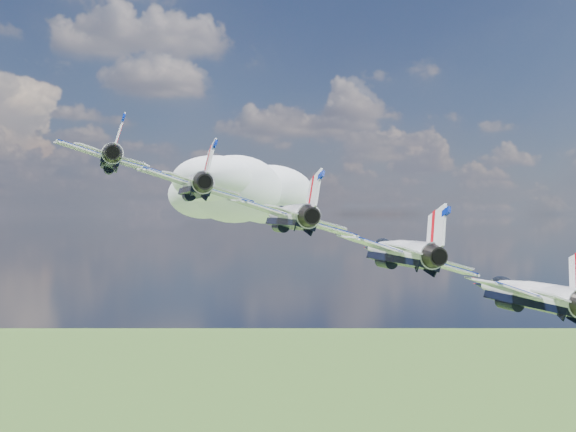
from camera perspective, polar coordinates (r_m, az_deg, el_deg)
name	(u,v)px	position (r m, az deg, el deg)	size (l,w,h in m)	color
cloud_far	(249,186)	(277.44, -3.13, 2.39)	(52.54, 41.28, 20.64)	white
jet_0	(112,159)	(78.64, -13.75, 4.43)	(11.10, 16.43, 4.91)	white
jet_1	(194,185)	(71.97, -7.45, 2.42)	(11.10, 16.43, 4.91)	white
jet_2	(288,216)	(66.43, 0.00, 0.00)	(11.10, 16.43, 4.91)	white
jet_3	(397,251)	(62.34, 8.61, -2.79)	(11.10, 16.43, 4.91)	white
jet_4	(525,293)	(59.99, 18.19, -5.81)	(11.10, 16.43, 4.91)	silver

